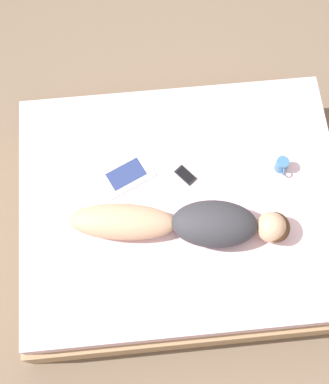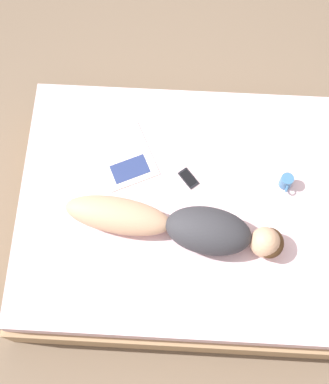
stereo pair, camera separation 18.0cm
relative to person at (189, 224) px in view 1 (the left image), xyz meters
The scene contains 6 objects.
ground_plane 0.62m from the person, behind, with size 12.00×12.00×0.00m, color #7A6651.
bed 0.39m from the person, behind, with size 1.69×2.09×0.49m.
person is the anchor object (origin of this frame).
open_magazine 0.63m from the person, 140.85° to the right, with size 0.52×0.48×0.01m.
coffee_mug 0.72m from the person, 118.62° to the left, with size 0.11×0.08×0.10m.
cell_phone 0.37m from the person, behind, with size 0.15×0.14×0.01m.
Camera 1 is at (1.13, -0.22, 3.63)m, focal length 50.00 mm.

